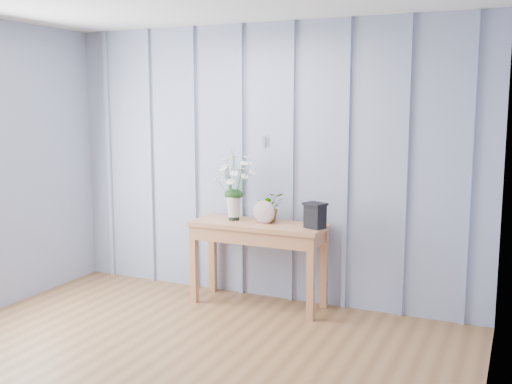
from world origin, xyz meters
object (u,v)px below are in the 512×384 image
at_px(sideboard, 258,235).
at_px(felt_disc_vessel, 264,212).
at_px(carved_box, 315,215).
at_px(daisy_vase, 234,178).

distance_m(sideboard, felt_disc_vessel, 0.23).
xyz_separation_m(felt_disc_vessel, carved_box, (0.47, -0.00, 0.01)).
bearing_deg(carved_box, felt_disc_vessel, 179.90).
bearing_deg(sideboard, carved_box, -2.14).
relative_size(sideboard, felt_disc_vessel, 5.85).
bearing_deg(sideboard, felt_disc_vessel, -16.66).
bearing_deg(daisy_vase, felt_disc_vessel, -6.64).
xyz_separation_m(daisy_vase, carved_box, (0.78, -0.04, -0.27)).
height_order(sideboard, felt_disc_vessel, felt_disc_vessel).
bearing_deg(daisy_vase, carved_box, -2.73).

